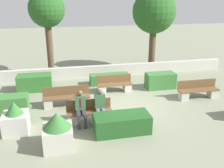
{
  "coord_description": "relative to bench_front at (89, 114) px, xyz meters",
  "views": [
    {
      "loc": [
        -2.71,
        -9.58,
        4.57
      ],
      "look_at": [
        -0.52,
        0.5,
        0.9
      ],
      "focal_mm": 40.0,
      "sensor_mm": 36.0,
      "label": 1
    }
  ],
  "objects": [
    {
      "name": "hedge_block_near_right",
      "position": [
        4.07,
        2.88,
        0.09
      ],
      "size": [
        1.5,
        0.73,
        0.81
      ],
      "color": "#3D7A38",
      "rests_on": "ground_plane"
    },
    {
      "name": "perimeter_wall",
      "position": [
        1.73,
        5.44,
        0.02
      ],
      "size": [
        14.75,
        0.3,
        0.68
      ],
      "color": "beige",
      "rests_on": "ground_plane"
    },
    {
      "name": "person_seated_woman",
      "position": [
        0.41,
        -0.14,
        0.4
      ],
      "size": [
        0.38,
        0.63,
        1.3
      ],
      "color": "slate",
      "rests_on": "ground_plane"
    },
    {
      "name": "bench_back",
      "position": [
        -0.79,
        1.65,
        0.01
      ],
      "size": [
        2.01,
        0.48,
        0.84
      ],
      "rotation": [
        0.0,
        0.0,
        0.14
      ],
      "color": "brown",
      "rests_on": "ground_plane"
    },
    {
      "name": "person_seated_man",
      "position": [
        -0.33,
        -0.14,
        0.41
      ],
      "size": [
        0.38,
        0.63,
        1.32
      ],
      "color": "#333338",
      "rests_on": "ground_plane"
    },
    {
      "name": "bench_front",
      "position": [
        0.0,
        0.0,
        0.0
      ],
      "size": [
        1.71,
        0.48,
        0.84
      ],
      "color": "brown",
      "rests_on": "ground_plane"
    },
    {
      "name": "ground_plane",
      "position": [
        1.73,
        1.04,
        -0.32
      ],
      "size": [
        60.0,
        60.0,
        0.0
      ],
      "primitive_type": "plane",
      "color": "gray"
    },
    {
      "name": "planter_corner_right",
      "position": [
        -2.61,
        -0.24,
        0.18
      ],
      "size": [
        0.85,
        0.85,
        1.16
      ],
      "color": "beige",
      "rests_on": "ground_plane"
    },
    {
      "name": "hedge_block_near_left",
      "position": [
        1.62,
        4.1,
        -0.04
      ],
      "size": [
        2.11,
        0.63,
        0.56
      ],
      "color": "#3D7A38",
      "rests_on": "ground_plane"
    },
    {
      "name": "tree_leftmost",
      "position": [
        -1.48,
        6.69,
        3.41
      ],
      "size": [
        2.08,
        2.08,
        4.88
      ],
      "color": "brown",
      "rests_on": "ground_plane"
    },
    {
      "name": "hedge_block_far_left",
      "position": [
        -2.27,
        3.95,
        0.09
      ],
      "size": [
        1.68,
        0.9,
        0.81
      ],
      "color": "#33702D",
      "rests_on": "ground_plane"
    },
    {
      "name": "tree_center_left",
      "position": [
        4.89,
        6.34,
        3.27
      ],
      "size": [
        2.64,
        2.64,
        4.96
      ],
      "color": "brown",
      "rests_on": "ground_plane"
    },
    {
      "name": "hedge_block_mid_right",
      "position": [
        -2.96,
        1.31,
        0.08
      ],
      "size": [
        1.27,
        0.73,
        0.78
      ],
      "color": "#3D7A38",
      "rests_on": "ground_plane"
    },
    {
      "name": "bench_left_side",
      "position": [
        1.63,
        2.84,
        0.0
      ],
      "size": [
        1.76,
        0.49,
        0.84
      ],
      "rotation": [
        0.0,
        0.0,
        0.11
      ],
      "color": "brown",
      "rests_on": "ground_plane"
    },
    {
      "name": "planter_corner_left",
      "position": [
        -1.18,
        -1.52,
        0.29
      ],
      "size": [
        0.91,
        0.91,
        1.21
      ],
      "color": "beige",
      "rests_on": "ground_plane"
    },
    {
      "name": "hedge_block_far_right",
      "position": [
        1.02,
        -1.01,
        0.01
      ],
      "size": [
        1.95,
        0.89,
        0.66
      ],
      "color": "#235623",
      "rests_on": "ground_plane"
    },
    {
      "name": "bench_right_side",
      "position": [
        5.27,
        1.23,
        0.01
      ],
      "size": [
        1.95,
        0.48,
        0.84
      ],
      "rotation": [
        0.0,
        0.0,
        0.17
      ],
      "color": "brown",
      "rests_on": "ground_plane"
    }
  ]
}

